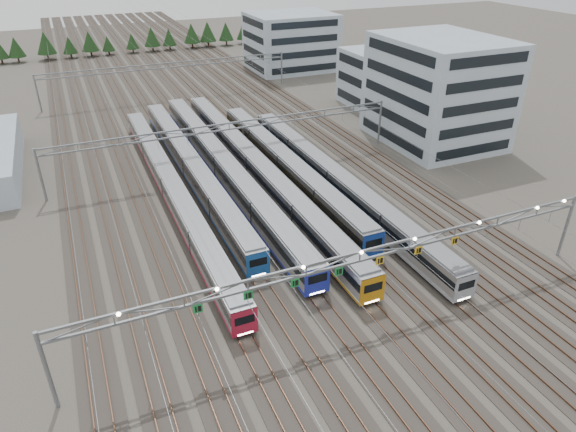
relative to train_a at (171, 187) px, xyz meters
name	(u,v)px	position (x,y,z in m)	size (l,w,h in m)	color
ground	(355,316)	(11.25, -33.00, -1.98)	(400.00, 400.00, 0.00)	#47423A
track_bed	(158,76)	(11.25, 67.00, -0.49)	(54.00, 260.00, 5.42)	#2D2823
train_a	(171,187)	(0.00, 0.00, 0.00)	(2.66, 63.55, 3.46)	black
train_b	(192,167)	(4.50, 5.86, 0.08)	(2.78, 58.67, 3.62)	black
train_c	(224,166)	(9.00, 3.72, 0.19)	(2.95, 65.37, 3.85)	black
train_d	(255,166)	(13.50, 1.74, 0.17)	(2.92, 68.55, 3.81)	black
train_e	(286,165)	(18.00, 0.15, 0.19)	(2.95, 51.14, 3.85)	black
train_f	(335,181)	(22.50, -7.61, 0.10)	(2.81, 56.64, 3.66)	black
gantry_near	(360,259)	(11.20, -33.12, 5.10)	(56.36, 0.61, 8.08)	slate
gantry_mid	(229,132)	(11.25, 7.00, 4.40)	(56.36, 0.36, 8.00)	slate
gantry_far	(169,69)	(11.25, 52.00, 4.40)	(56.36, 0.36, 8.00)	slate
depot_bldg_south	(438,91)	(49.41, 4.84, 7.19)	(18.00, 22.00, 18.35)	#98A9B6
depot_bldg_mid	(382,79)	(52.47, 27.14, 3.87)	(14.00, 16.00, 11.70)	#98A9B6
depot_bldg_north	(291,42)	(48.02, 66.12, 5.39)	(22.00, 18.00, 14.74)	#98A9B6
treeline	(140,39)	(13.50, 105.42, 2.25)	(100.10, 5.60, 7.02)	#332114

